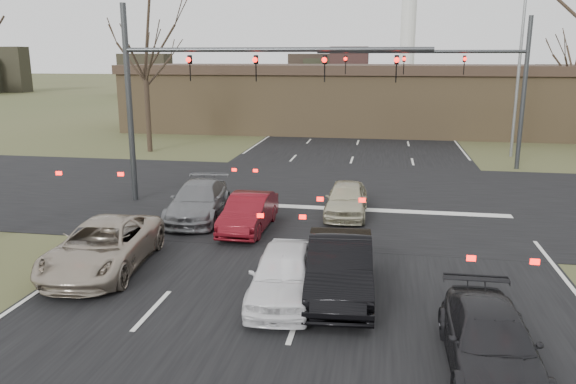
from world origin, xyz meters
name	(u,v)px	position (x,y,z in m)	size (l,w,h in m)	color
road_main	(370,107)	(0.00, 60.00, 0.01)	(14.00, 300.00, 0.02)	black
road_cross	(339,197)	(0.00, 15.00, 0.01)	(200.00, 14.00, 0.02)	black
building	(388,98)	(2.00, 38.00, 2.67)	(42.40, 10.40, 5.30)	brown
mast_arm_near	(205,79)	(-5.23, 13.00, 5.07)	(12.12, 0.24, 8.00)	#383A3D
mast_arm_far	(470,74)	(6.18, 23.00, 5.02)	(11.12, 0.24, 8.00)	#383A3D
streetlight_right_far	(516,63)	(9.32, 27.00, 5.59)	(2.34, 0.25, 10.00)	gray
tree_left_far	(143,33)	(-13.00, 25.00, 7.34)	(5.70, 5.70, 9.50)	black
car_silver_suv	(103,246)	(-5.94, 5.36, 0.69)	(2.30, 5.00, 1.39)	#A79987
car_white_sedan	(284,274)	(-0.50, 4.20, 0.68)	(1.60, 3.97, 1.35)	white
car_black_hatch	(340,267)	(0.84, 4.73, 0.75)	(1.59, 4.57, 1.51)	black
car_charcoal_sedan	(490,341)	(4.00, 1.67, 0.60)	(1.69, 4.15, 1.20)	black
car_grey_ahead	(199,201)	(-4.96, 10.86, 0.67)	(1.88, 4.61, 1.34)	slate
car_red_ahead	(249,213)	(-2.74, 9.70, 0.63)	(1.34, 3.84, 1.27)	#5E0D15
car_silver_ahead	(346,199)	(0.50, 12.16, 0.65)	(1.54, 3.82, 1.30)	#BFB99A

